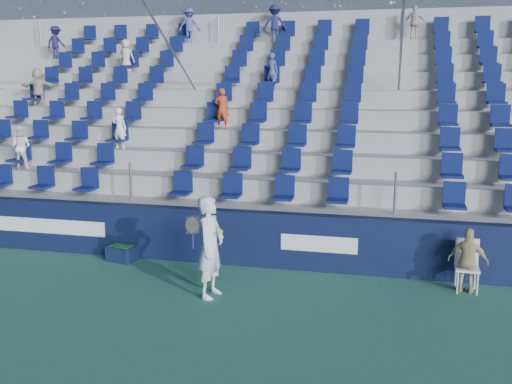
{
  "coord_description": "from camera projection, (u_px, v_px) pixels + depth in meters",
  "views": [
    {
      "loc": [
        2.9,
        -8.43,
        3.95
      ],
      "look_at": [
        0.2,
        2.8,
        1.7
      ],
      "focal_mm": 40.0,
      "sensor_mm": 36.0,
      "label": 1
    }
  ],
  "objects": [
    {
      "name": "line_judge_chair",
      "position": [
        467.0,
        261.0,
        10.89
      ],
      "size": [
        0.45,
        0.46,
        1.0
      ],
      "color": "white",
      "rests_on": "ground"
    },
    {
      "name": "grandstand",
      "position": [
        292.0,
        143.0,
        16.93
      ],
      "size": [
        24.0,
        8.17,
        6.63
      ],
      "color": "#A9A9A4",
      "rests_on": "ground"
    },
    {
      "name": "line_judge",
      "position": [
        468.0,
        261.0,
        10.73
      ],
      "size": [
        0.78,
        0.46,
        1.25
      ],
      "primitive_type": "imported",
      "rotation": [
        0.0,
        0.0,
        2.91
      ],
      "color": "tan",
      "rests_on": "ground"
    },
    {
      "name": "sponsor_wall",
      "position": [
        251.0,
        238.0,
        12.36
      ],
      "size": [
        24.0,
        0.32,
        1.2
      ],
      "color": "#0F1637",
      "rests_on": "ground"
    },
    {
      "name": "tennis_player",
      "position": [
        210.0,
        247.0,
        10.48
      ],
      "size": [
        0.69,
        0.75,
        1.91
      ],
      "color": "silver",
      "rests_on": "ground"
    },
    {
      "name": "ground",
      "position": [
        205.0,
        323.0,
        9.47
      ],
      "size": [
        70.0,
        70.0,
        0.0
      ],
      "primitive_type": "plane",
      "color": "#2B6650",
      "rests_on": "ground"
    },
    {
      "name": "ball_bin",
      "position": [
        122.0,
        253.0,
        12.71
      ],
      "size": [
        0.7,
        0.53,
        0.35
      ],
      "color": "#101B3B",
      "rests_on": "ground"
    }
  ]
}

